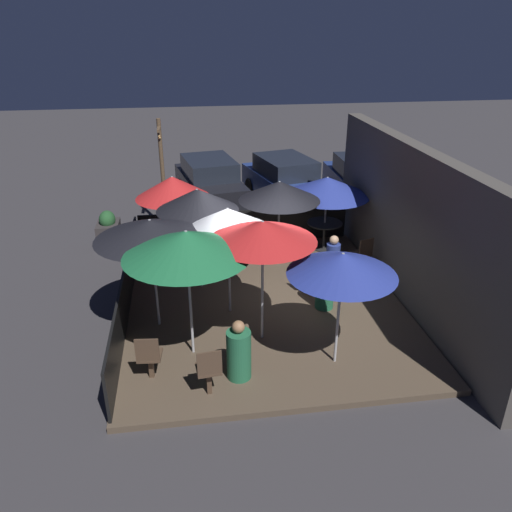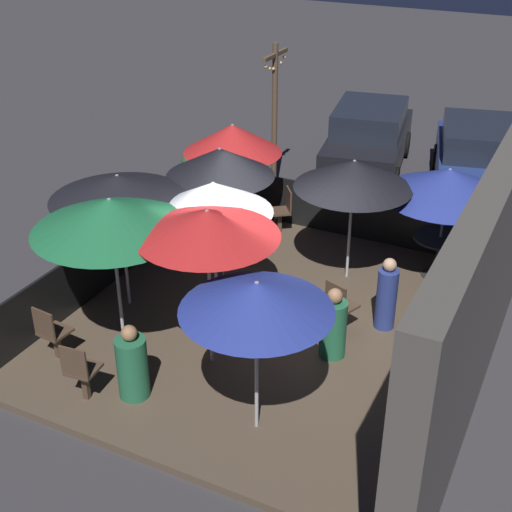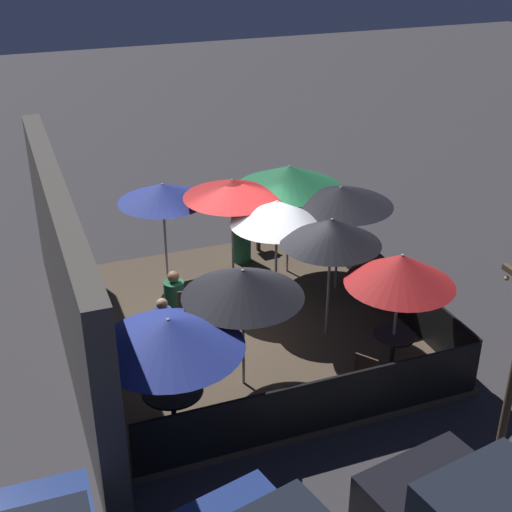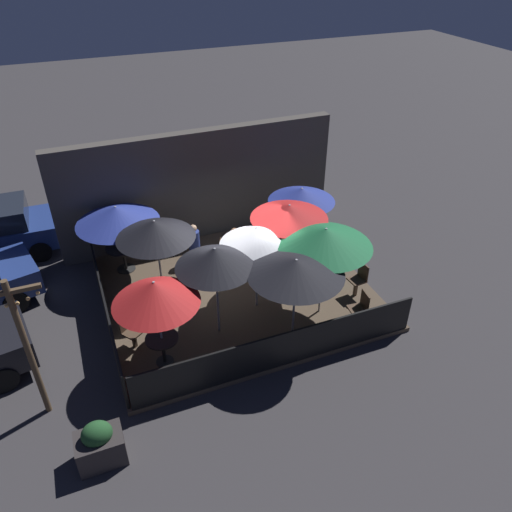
# 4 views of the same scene
# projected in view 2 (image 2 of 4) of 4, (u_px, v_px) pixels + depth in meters

# --- Properties ---
(ground_plane) EXTENTS (60.00, 60.00, 0.00)m
(ground_plane) POSITION_uv_depth(u_px,v_px,m) (268.00, 325.00, 11.57)
(ground_plane) COLOR #383538
(patio_deck) EXTENTS (6.91, 6.02, 0.12)m
(patio_deck) POSITION_uv_depth(u_px,v_px,m) (268.00, 322.00, 11.55)
(patio_deck) COLOR brown
(patio_deck) RESTS_ON ground_plane
(building_wall) EXTENTS (8.51, 0.36, 3.48)m
(building_wall) POSITION_uv_depth(u_px,v_px,m) (488.00, 278.00, 9.48)
(building_wall) COLOR #4C4742
(building_wall) RESTS_ON ground_plane
(fence_front) EXTENTS (6.71, 0.05, 0.95)m
(fence_front) POSITION_uv_depth(u_px,v_px,m) (115.00, 254.00, 12.44)
(fence_front) COLOR black
(fence_front) RESTS_ON patio_deck
(fence_side_left) EXTENTS (0.05, 5.82, 0.95)m
(fence_side_left) POSITION_uv_depth(u_px,v_px,m) (343.00, 212.00, 13.97)
(fence_side_left) COLOR black
(fence_side_left) RESTS_ON patio_deck
(patio_umbrella_0) EXTENTS (1.85, 1.85, 2.28)m
(patio_umbrella_0) POSITION_uv_depth(u_px,v_px,m) (233.00, 139.00, 13.19)
(patio_umbrella_0) COLOR #B2B2B7
(patio_umbrella_0) RESTS_ON patio_deck
(patio_umbrella_1) EXTENTS (2.26, 2.26, 2.03)m
(patio_umbrella_1) POSITION_uv_depth(u_px,v_px,m) (448.00, 183.00, 11.90)
(patio_umbrella_1) COLOR #B2B2B7
(patio_umbrella_1) RESTS_ON patio_deck
(patio_umbrella_2) EXTENTS (2.00, 2.00, 2.20)m
(patio_umbrella_2) POSITION_uv_depth(u_px,v_px,m) (354.00, 174.00, 11.78)
(patio_umbrella_2) COLOR #B2B2B7
(patio_umbrella_2) RESTS_ON patio_deck
(patio_umbrella_3) EXTENTS (1.83, 1.83, 2.39)m
(patio_umbrella_3) POSITION_uv_depth(u_px,v_px,m) (220.00, 162.00, 11.75)
(patio_umbrella_3) COLOR #B2B2B7
(patio_umbrella_3) RESTS_ON patio_deck
(patio_umbrella_4) EXTENTS (1.98, 1.98, 2.46)m
(patio_umbrella_4) POSITION_uv_depth(u_px,v_px,m) (207.00, 223.00, 9.45)
(patio_umbrella_4) COLOR #B2B2B7
(patio_umbrella_4) RESTS_ON patio_deck
(patio_umbrella_5) EXTENTS (2.24, 2.24, 2.47)m
(patio_umbrella_5) POSITION_uv_depth(u_px,v_px,m) (110.00, 214.00, 9.77)
(patio_umbrella_5) COLOR #B2B2B7
(patio_umbrella_5) RESTS_ON patio_deck
(patio_umbrella_6) EXTENTS (2.16, 2.16, 2.31)m
(patio_umbrella_6) POSITION_uv_depth(u_px,v_px,m) (118.00, 187.00, 10.93)
(patio_umbrella_6) COLOR #B2B2B7
(patio_umbrella_6) RESTS_ON patio_deck
(patio_umbrella_7) EXTENTS (1.80, 1.80, 2.34)m
(patio_umbrella_7) POSITION_uv_depth(u_px,v_px,m) (214.00, 197.00, 10.60)
(patio_umbrella_7) COLOR #B2B2B7
(patio_umbrella_7) RESTS_ON patio_deck
(patio_umbrella_8) EXTENTS (1.88, 1.88, 2.19)m
(patio_umbrella_8) POSITION_uv_depth(u_px,v_px,m) (257.00, 297.00, 8.37)
(patio_umbrella_8) COLOR #B2B2B7
(patio_umbrella_8) RESTS_ON patio_deck
(dining_table_0) EXTENTS (0.73, 0.73, 0.74)m
(dining_table_0) POSITION_uv_depth(u_px,v_px,m) (234.00, 209.00, 13.88)
(dining_table_0) COLOR black
(dining_table_0) RESTS_ON patio_deck
(dining_table_1) EXTENTS (0.95, 0.95, 0.78)m
(dining_table_1) POSITION_uv_depth(u_px,v_px,m) (440.00, 245.00, 12.46)
(dining_table_1) COLOR black
(dining_table_1) RESTS_ON patio_deck
(patio_chair_0) EXTENTS (0.44, 0.44, 0.95)m
(patio_chair_0) POSITION_uv_depth(u_px,v_px,m) (80.00, 370.00, 9.50)
(patio_chair_0) COLOR #4C3828
(patio_chair_0) RESTS_ON patio_deck
(patio_chair_1) EXTENTS (0.56, 0.56, 0.91)m
(patio_chair_1) POSITION_uv_depth(u_px,v_px,m) (283.00, 209.00, 14.06)
(patio_chair_1) COLOR #4C3828
(patio_chair_1) RESTS_ON patio_deck
(patio_chair_2) EXTENTS (0.51, 0.51, 0.96)m
(patio_chair_2) POSITION_uv_depth(u_px,v_px,m) (449.00, 299.00, 11.07)
(patio_chair_2) COLOR #4C3828
(patio_chair_2) RESTS_ON patio_deck
(patio_chair_3) EXTENTS (0.52, 0.52, 0.92)m
(patio_chair_3) POSITION_uv_depth(u_px,v_px,m) (340.00, 305.00, 10.95)
(patio_chair_3) COLOR #4C3828
(patio_chair_3) RESTS_ON patio_deck
(patio_chair_4) EXTENTS (0.44, 0.44, 0.91)m
(patio_chair_4) POSITION_uv_depth(u_px,v_px,m) (51.00, 331.00, 10.36)
(patio_chair_4) COLOR #4C3828
(patio_chair_4) RESTS_ON patio_deck
(patron_0) EXTENTS (0.53, 0.53, 1.14)m
(patron_0) POSITION_uv_depth(u_px,v_px,m) (333.00, 326.00, 10.45)
(patron_0) COLOR #236642
(patron_0) RESTS_ON patio_deck
(patron_1) EXTENTS (0.34, 0.34, 1.22)m
(patron_1) POSITION_uv_depth(u_px,v_px,m) (387.00, 296.00, 11.08)
(patron_1) COLOR navy
(patron_1) RESTS_ON patio_deck
(patron_2) EXTENTS (0.58, 0.58, 1.14)m
(patron_2) POSITION_uv_depth(u_px,v_px,m) (132.00, 366.00, 9.64)
(patron_2) COLOR #236642
(patron_2) RESTS_ON patio_deck
(planter_box) EXTENTS (0.87, 0.61, 1.02)m
(planter_box) POSITION_uv_depth(u_px,v_px,m) (193.00, 175.00, 16.03)
(planter_box) COLOR #332D2D
(planter_box) RESTS_ON ground_plane
(light_post) EXTENTS (1.10, 0.12, 3.35)m
(light_post) POSITION_uv_depth(u_px,v_px,m) (275.00, 111.00, 15.42)
(light_post) COLOR brown
(light_post) RESTS_ON ground_plane
(parked_car_0) EXTENTS (4.24, 2.37, 1.62)m
(parked_car_0) POSITION_uv_depth(u_px,v_px,m) (368.00, 138.00, 17.07)
(parked_car_0) COLOR black
(parked_car_0) RESTS_ON ground_plane
(parked_car_1) EXTENTS (4.30, 2.60, 1.62)m
(parked_car_1) POSITION_uv_depth(u_px,v_px,m) (477.00, 158.00, 15.88)
(parked_car_1) COLOR navy
(parked_car_1) RESTS_ON ground_plane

